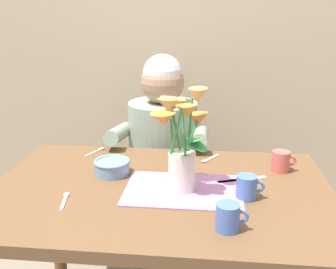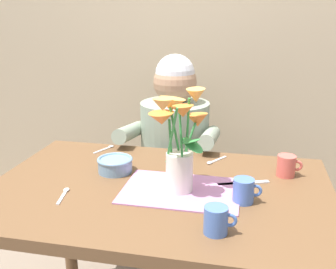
{
  "view_description": "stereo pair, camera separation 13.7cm",
  "coord_description": "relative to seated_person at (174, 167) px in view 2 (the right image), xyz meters",
  "views": [
    {
      "loc": [
        0.16,
        -1.25,
        1.34
      ],
      "look_at": [
        0.02,
        0.05,
        0.92
      ],
      "focal_mm": 42.27,
      "sensor_mm": 36.0,
      "label": 1
    },
    {
      "loc": [
        0.3,
        -1.23,
        1.34
      ],
      "look_at": [
        0.02,
        0.05,
        0.92
      ],
      "focal_mm": 42.27,
      "sensor_mm": 36.0,
      "label": 2
    }
  ],
  "objects": [
    {
      "name": "spoon_2",
      "position": [
        0.23,
        -0.33,
        0.18
      ],
      "size": [
        0.08,
        0.11,
        0.01
      ],
      "color": "silver",
      "rests_on": "dining_table"
    },
    {
      "name": "flower_vase",
      "position": [
        0.14,
        -0.63,
        0.36
      ],
      "size": [
        0.22,
        0.23,
        0.36
      ],
      "color": "silver",
      "rests_on": "dining_table"
    },
    {
      "name": "tea_cup",
      "position": [
        0.36,
        -0.67,
        0.22
      ],
      "size": [
        0.09,
        0.07,
        0.08
      ],
      "color": "#476BB7",
      "rests_on": "dining_table"
    },
    {
      "name": "spoon_0",
      "position": [
        -0.23,
        -0.74,
        0.18
      ],
      "size": [
        0.04,
        0.12,
        0.01
      ],
      "color": "silver",
      "rests_on": "dining_table"
    },
    {
      "name": "dining_table",
      "position": [
        0.07,
        -0.62,
        0.08
      ],
      "size": [
        1.2,
        0.8,
        0.74
      ],
      "color": "brown",
      "rests_on": "ground_plane"
    },
    {
      "name": "coffee_cup",
      "position": [
        0.51,
        -0.42,
        0.22
      ],
      "size": [
        0.09,
        0.07,
        0.08
      ],
      "color": "#CC564C",
      "rests_on": "dining_table"
    },
    {
      "name": "dinner_knife",
      "position": [
        0.36,
        -0.53,
        0.18
      ],
      "size": [
        0.18,
        0.09,
        0.0
      ],
      "primitive_type": "cube",
      "rotation": [
        0.0,
        0.0,
        0.37
      ],
      "color": "silver",
      "rests_on": "dining_table"
    },
    {
      "name": "wood_panel_backdrop",
      "position": [
        0.07,
        0.43,
        0.69
      ],
      "size": [
        4.0,
        0.1,
        2.5
      ],
      "primitive_type": "cube",
      "color": "tan",
      "rests_on": "ground_plane"
    },
    {
      "name": "ceramic_bowl",
      "position": [
        -0.13,
        -0.52,
        0.21
      ],
      "size": [
        0.14,
        0.14,
        0.06
      ],
      "color": "#6689A8",
      "rests_on": "dining_table"
    },
    {
      "name": "ceramic_mug",
      "position": [
        0.29,
        -0.87,
        0.22
      ],
      "size": [
        0.09,
        0.07,
        0.08
      ],
      "color": "#476BB7",
      "rests_on": "dining_table"
    },
    {
      "name": "striped_placemat",
      "position": [
        0.15,
        -0.63,
        0.18
      ],
      "size": [
        0.4,
        0.28,
        0.0
      ],
      "primitive_type": "cube",
      "color": "#B275A3",
      "rests_on": "dining_table"
    },
    {
      "name": "spoon_1",
      "position": [
        -0.25,
        -0.28,
        0.18
      ],
      "size": [
        0.06,
        0.11,
        0.01
      ],
      "color": "silver",
      "rests_on": "dining_table"
    },
    {
      "name": "seated_person",
      "position": [
        0.0,
        0.0,
        0.0
      ],
      "size": [
        0.45,
        0.47,
        1.14
      ],
      "rotation": [
        0.0,
        0.0,
        -0.06
      ],
      "color": "#4C4C56",
      "rests_on": "ground_plane"
    }
  ]
}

